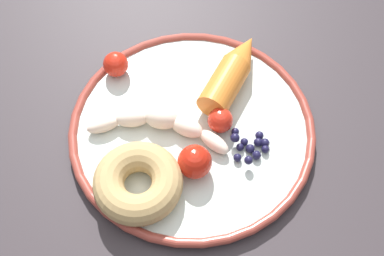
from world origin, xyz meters
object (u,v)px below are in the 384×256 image
(blueberry_pile, at_px, (250,146))
(carrot_orange, at_px, (232,72))
(dining_table, at_px, (184,136))
(plate, at_px, (192,129))
(donut, at_px, (138,183))
(tomato_far, at_px, (220,120))
(banana, at_px, (160,124))
(tomato_near, at_px, (195,162))
(tomato_mid, at_px, (116,64))

(blueberry_pile, bearing_deg, carrot_orange, 5.75)
(blueberry_pile, bearing_deg, dining_table, 40.93)
(plate, xyz_separation_m, donut, (-0.08, 0.07, 0.02))
(donut, bearing_deg, tomato_far, -53.08)
(banana, bearing_deg, tomato_far, -92.64)
(plate, xyz_separation_m, blueberry_pile, (-0.04, -0.07, 0.01))
(dining_table, distance_m, blueberry_pile, 0.17)
(plate, bearing_deg, tomato_near, 178.64)
(tomato_mid, height_order, tomato_far, tomato_mid)
(dining_table, distance_m, carrot_orange, 0.15)
(tomato_near, bearing_deg, donut, 107.11)
(blueberry_pile, relative_size, tomato_near, 1.35)
(carrot_orange, relative_size, tomato_near, 3.19)
(tomato_near, xyz_separation_m, tomato_mid, (0.16, 0.10, -0.00))
(dining_table, relative_size, plate, 2.89)
(blueberry_pile, distance_m, tomato_near, 0.08)
(blueberry_pile, distance_m, tomato_mid, 0.22)
(dining_table, bearing_deg, blueberry_pile, -139.07)
(donut, bearing_deg, plate, -40.88)
(banana, height_order, blueberry_pile, banana)
(plate, distance_m, donut, 0.11)
(dining_table, bearing_deg, tomato_near, -177.00)
(dining_table, height_order, blueberry_pile, blueberry_pile)
(banana, bearing_deg, carrot_orange, -55.43)
(donut, relative_size, tomato_mid, 3.11)
(donut, relative_size, tomato_near, 2.55)
(plate, bearing_deg, dining_table, 7.79)
(dining_table, xyz_separation_m, tomato_mid, (0.05, 0.09, 0.13))
(dining_table, bearing_deg, tomato_far, -141.96)
(tomato_mid, bearing_deg, banana, -149.85)
(dining_table, relative_size, carrot_orange, 6.91)
(dining_table, bearing_deg, tomato_mid, 63.47)
(blueberry_pile, bearing_deg, donut, 107.94)
(dining_table, xyz_separation_m, donut, (-0.14, 0.06, 0.13))
(tomato_far, bearing_deg, blueberry_pile, -134.89)
(banana, bearing_deg, tomato_mid, 30.15)
(dining_table, distance_m, banana, 0.14)
(carrot_orange, bearing_deg, banana, 124.57)
(donut, distance_m, tomato_near, 0.07)
(tomato_near, bearing_deg, blueberry_pile, -71.27)
(tomato_near, bearing_deg, tomato_far, -32.52)
(carrot_orange, height_order, donut, carrot_orange)
(tomato_near, bearing_deg, carrot_orange, -24.99)
(banana, bearing_deg, tomato_near, -147.98)
(plate, relative_size, blueberry_pile, 5.62)
(dining_table, xyz_separation_m, tomato_far, (-0.06, -0.04, 0.13))
(carrot_orange, bearing_deg, blueberry_pile, -174.25)
(banana, relative_size, tomato_near, 4.40)
(carrot_orange, bearing_deg, tomato_mid, 80.04)
(plate, height_order, banana, banana)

